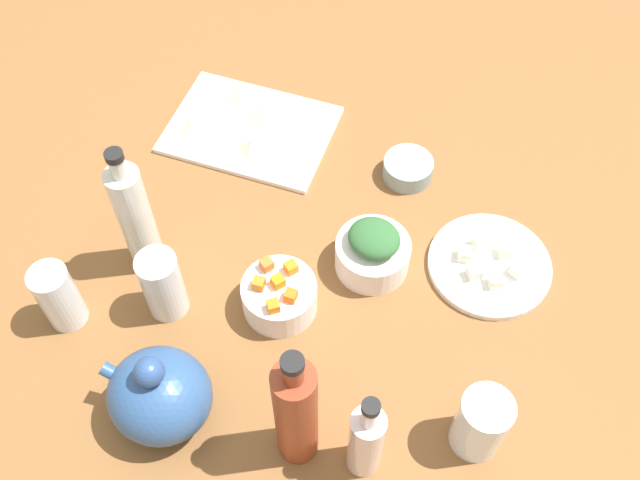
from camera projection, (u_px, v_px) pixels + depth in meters
tabletop at (320, 261)px, 127.60cm from camera, size 190.00×190.00×3.00cm
cutting_board at (250, 130)px, 142.22cm from camera, size 31.22×23.12×1.00cm
plate_tofu at (489, 265)px, 124.66cm from camera, size 20.74×20.74×1.20cm
bowl_greens at (372, 255)px, 122.93cm from camera, size 12.44×12.44×6.05cm
bowl_carrots at (279, 296)px, 118.42cm from camera, size 12.09×12.09×6.08cm
bowl_small_side at (408, 169)px, 134.91cm from camera, size 9.11×9.11×3.77cm
teapot at (159, 395)px, 105.18cm from camera, size 16.73×14.37×16.63cm
bottle_0 at (366, 441)px, 99.53cm from camera, size 4.87×4.87×20.95cm
bottle_1 at (296, 413)px, 97.63cm from camera, size 5.88×5.88×28.39cm
bottle_2 at (136, 218)px, 116.31cm from camera, size 5.48×5.48×27.29cm
drinking_glass_0 at (481, 423)px, 103.36cm from camera, size 7.43×7.43×12.21cm
drinking_glass_1 at (58, 297)px, 114.58cm from camera, size 6.14×6.14×12.70cm
drinking_glass_2 at (163, 285)px, 115.51cm from camera, size 6.47×6.47×13.20cm
carrot_cube_0 at (278, 282)px, 115.39cm from camera, size 2.50×2.50×1.80cm
carrot_cube_1 at (290, 295)px, 113.98cm from camera, size 1.82×1.82×1.80cm
carrot_cube_2 at (259, 284)px, 115.19cm from camera, size 1.94×1.94×1.80cm
carrot_cube_3 at (273, 306)px, 112.91cm from camera, size 2.53×2.53×1.80cm
carrot_cube_4 at (267, 264)px, 117.17cm from camera, size 2.48×2.48×1.80cm
carrot_cube_5 at (291, 267)px, 116.86cm from camera, size 2.52×2.52×1.80cm
chopped_greens_mound at (374, 238)px, 118.86cm from camera, size 10.43×9.89×3.81cm
tofu_cube_0 at (496, 281)px, 120.90cm from camera, size 2.92×2.92×2.20cm
tofu_cube_1 at (506, 251)px, 124.29cm from camera, size 2.89×2.89×2.20cm
tofu_cube_2 at (479, 242)px, 125.25cm from camera, size 3.09×3.09×2.20cm
tofu_cube_3 at (474, 272)px, 121.87cm from camera, size 3.08×3.08×2.20cm
tofu_cube_4 at (518, 270)px, 122.14cm from camera, size 2.93×2.93×2.20cm
tofu_cube_5 at (465, 254)px, 123.92cm from camera, size 2.64×2.64×2.20cm
dumpling_0 at (304, 117)px, 141.76cm from camera, size 7.24×6.92×2.35cm
dumpling_1 at (252, 145)px, 137.41cm from camera, size 4.76×4.54×2.80cm
dumpling_2 at (291, 145)px, 137.78cm from camera, size 7.85×7.97×2.41cm
dumpling_3 at (194, 125)px, 140.54cm from camera, size 6.17×6.03×2.41cm
dumpling_4 at (263, 111)px, 142.36cm from camera, size 7.23×7.00×2.78cm
dumpling_5 at (239, 93)px, 145.30cm from camera, size 5.69×5.59×2.58cm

